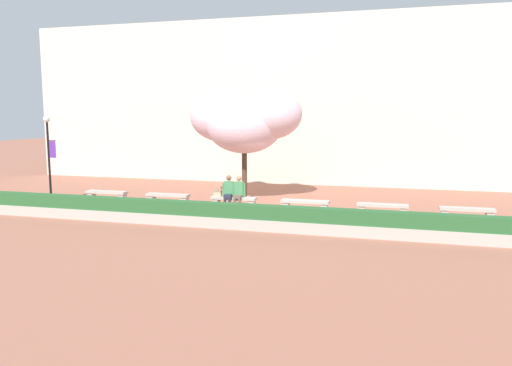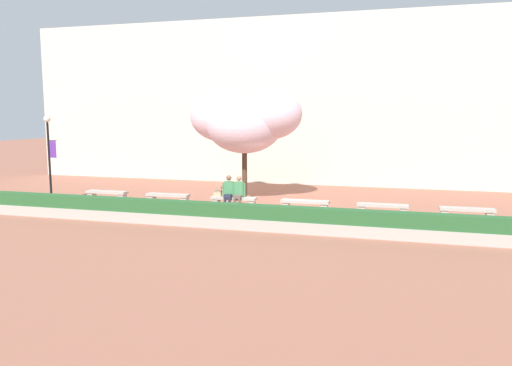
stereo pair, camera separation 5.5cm
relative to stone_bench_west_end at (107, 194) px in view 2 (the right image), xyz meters
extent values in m
plane|color=#9E604C|center=(7.02, 0.00, -0.30)|extent=(100.00, 100.00, 0.00)
cube|color=beige|center=(7.02, 9.38, 4.01)|extent=(31.65, 4.00, 8.63)
cube|color=#ADA89E|center=(0.00, 0.00, 0.10)|extent=(1.80, 0.44, 0.10)
cube|color=#ADA89E|center=(-0.73, -0.01, -0.13)|extent=(0.24, 0.34, 0.35)
cube|color=#ADA89E|center=(0.73, 0.01, -0.13)|extent=(0.24, 0.34, 0.35)
cube|color=#ADA89E|center=(2.81, 0.00, 0.10)|extent=(1.80, 0.44, 0.10)
cube|color=#ADA89E|center=(2.08, -0.01, -0.13)|extent=(0.24, 0.34, 0.35)
cube|color=#ADA89E|center=(3.53, 0.01, -0.13)|extent=(0.24, 0.34, 0.35)
cube|color=#ADA89E|center=(5.61, 0.00, 0.10)|extent=(1.80, 0.44, 0.10)
cube|color=#ADA89E|center=(4.89, -0.01, -0.13)|extent=(0.24, 0.34, 0.35)
cube|color=#ADA89E|center=(6.34, 0.01, -0.13)|extent=(0.24, 0.34, 0.35)
cube|color=#ADA89E|center=(8.42, 0.00, 0.10)|extent=(1.80, 0.44, 0.10)
cube|color=#ADA89E|center=(7.69, -0.01, -0.13)|extent=(0.24, 0.34, 0.35)
cube|color=#ADA89E|center=(9.14, 0.01, -0.13)|extent=(0.24, 0.34, 0.35)
cube|color=#ADA89E|center=(11.23, 0.00, 0.10)|extent=(1.80, 0.44, 0.10)
cube|color=#ADA89E|center=(10.50, -0.01, -0.13)|extent=(0.24, 0.34, 0.35)
cube|color=#ADA89E|center=(11.95, 0.01, -0.13)|extent=(0.24, 0.34, 0.35)
cube|color=#ADA89E|center=(14.03, 0.00, 0.10)|extent=(1.80, 0.44, 0.10)
cube|color=#ADA89E|center=(13.31, -0.01, -0.13)|extent=(0.24, 0.34, 0.35)
cube|color=#ADA89E|center=(14.76, 0.01, -0.13)|extent=(0.24, 0.34, 0.35)
cube|color=black|center=(5.39, -0.43, -0.27)|extent=(0.13, 0.23, 0.06)
cylinder|color=#23283D|center=(5.38, -0.37, -0.06)|extent=(0.10, 0.10, 0.42)
cube|color=black|center=(5.56, -0.40, -0.27)|extent=(0.13, 0.23, 0.06)
cylinder|color=#23283D|center=(5.55, -0.34, -0.06)|extent=(0.10, 0.10, 0.42)
cube|color=#23283D|center=(5.44, -0.18, 0.21)|extent=(0.34, 0.44, 0.12)
cube|color=#428451|center=(5.40, 0.04, 0.48)|extent=(0.37, 0.27, 0.54)
sphere|color=brown|center=(5.40, 0.04, 0.88)|extent=(0.21, 0.21, 0.21)
cylinder|color=#428451|center=(5.20, -0.01, 0.44)|extent=(0.09, 0.09, 0.50)
cylinder|color=#428451|center=(5.61, 0.05, 0.44)|extent=(0.09, 0.09, 0.50)
cube|color=black|center=(5.77, -0.43, -0.27)|extent=(0.12, 0.23, 0.06)
cylinder|color=brown|center=(5.77, -0.37, -0.06)|extent=(0.10, 0.10, 0.42)
cube|color=black|center=(5.95, -0.41, -0.27)|extent=(0.12, 0.23, 0.06)
cylinder|color=brown|center=(5.95, -0.35, -0.06)|extent=(0.10, 0.10, 0.42)
cube|color=brown|center=(5.84, -0.18, 0.21)|extent=(0.32, 0.43, 0.12)
cube|color=#428451|center=(5.82, 0.04, 0.48)|extent=(0.36, 0.25, 0.54)
sphere|color=#A37556|center=(5.82, 0.04, 0.88)|extent=(0.21, 0.21, 0.21)
cylinder|color=#428451|center=(5.61, 0.00, 0.44)|extent=(0.09, 0.09, 0.50)
cylinder|color=#428451|center=(6.03, 0.04, 0.44)|extent=(0.09, 0.09, 0.50)
cube|color=tan|center=(4.96, -0.02, 0.26)|extent=(0.30, 0.14, 0.22)
cube|color=gray|center=(4.96, -0.02, 0.35)|extent=(0.30, 0.15, 0.04)
torus|color=#807259|center=(4.96, -0.02, 0.42)|extent=(0.14, 0.02, 0.14)
cylinder|color=#473323|center=(5.46, 1.92, 0.77)|extent=(0.22, 0.22, 2.15)
ellipsoid|color=#F4CCDB|center=(5.46, 1.92, 2.91)|extent=(3.23, 3.23, 2.42)
ellipsoid|color=#F4CCDB|center=(4.46, 2.17, 3.24)|extent=(2.89, 2.66, 2.17)
ellipsoid|color=#F4CCDB|center=(6.46, 2.06, 3.34)|extent=(2.81, 2.64, 2.11)
cylinder|color=black|center=(-2.16, -0.76, -0.24)|extent=(0.24, 0.24, 0.12)
cylinder|color=black|center=(-2.16, -0.76, 1.35)|extent=(0.09, 0.09, 3.31)
sphere|color=white|center=(-2.16, -0.76, 3.14)|extent=(0.28, 0.28, 0.28)
cylinder|color=black|center=(-1.96, -0.76, 2.28)|extent=(0.40, 0.02, 0.02)
cube|color=#5B2D8E|center=(-1.96, -0.76, 1.91)|extent=(0.30, 0.02, 0.70)
cube|color=#ADA89E|center=(7.02, -3.29, -0.12)|extent=(19.14, 0.50, 0.36)
cube|color=#285B2D|center=(7.02, -3.29, 0.28)|extent=(19.04, 0.44, 0.44)
camera|label=1|loc=(11.66, -18.14, 3.29)|focal=35.00mm
camera|label=2|loc=(11.71, -18.12, 3.29)|focal=35.00mm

